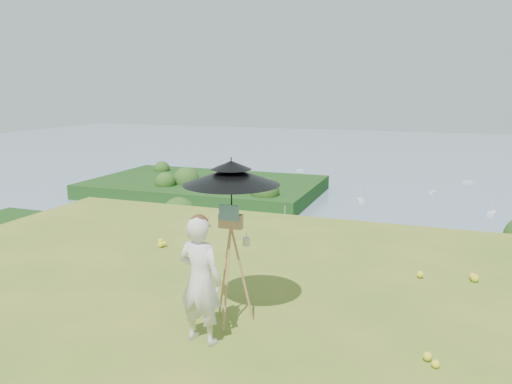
% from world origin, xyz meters
% --- Properties ---
extents(ground, '(14.00, 14.00, 0.00)m').
position_xyz_m(ground, '(0.00, 0.00, 0.00)').
color(ground, '#517722').
rests_on(ground, ground).
extents(shoreline_tier, '(170.00, 28.00, 8.00)m').
position_xyz_m(shoreline_tier, '(0.00, 75.00, -36.00)').
color(shoreline_tier, slate).
rests_on(shoreline_tier, bay_water).
extents(bay_water, '(700.00, 700.00, 0.00)m').
position_xyz_m(bay_water, '(0.00, 240.00, -34.00)').
color(bay_water, slate).
rests_on(bay_water, ground).
extents(peninsula, '(90.00, 60.00, 12.00)m').
position_xyz_m(peninsula, '(-75.00, 155.00, -29.00)').
color(peninsula, '#16350E').
rests_on(peninsula, bay_water).
extents(slope_trees, '(110.00, 50.00, 6.00)m').
position_xyz_m(slope_trees, '(0.00, 35.00, -15.00)').
color(slope_trees, '#244A16').
rests_on(slope_trees, forest_slope).
extents(harbor_town, '(110.00, 22.00, 5.00)m').
position_xyz_m(harbor_town, '(0.00, 75.00, -29.50)').
color(harbor_town, silver).
rests_on(harbor_town, shoreline_tier).
extents(moored_boats, '(140.00, 140.00, 0.70)m').
position_xyz_m(moored_boats, '(-12.50, 161.00, -33.65)').
color(moored_boats, silver).
rests_on(moored_boats, bay_water).
extents(wildflowers, '(10.00, 10.50, 0.12)m').
position_xyz_m(wildflowers, '(0.00, 0.25, 0.06)').
color(wildflowers, yellow).
rests_on(wildflowers, ground).
extents(painter, '(0.64, 0.46, 1.61)m').
position_xyz_m(painter, '(-0.19, 0.47, 0.80)').
color(painter, beige).
rests_on(painter, ground).
extents(field_easel, '(0.63, 0.63, 1.64)m').
position_xyz_m(field_easel, '(-0.03, 1.06, 0.82)').
color(field_easel, '#AD7548').
rests_on(field_easel, ground).
extents(sun_umbrella, '(1.32, 1.32, 0.89)m').
position_xyz_m(sun_umbrella, '(-0.03, 1.09, 1.79)').
color(sun_umbrella, black).
rests_on(sun_umbrella, field_easel).
extents(painter_cap, '(0.23, 0.27, 0.10)m').
position_xyz_m(painter_cap, '(-0.19, 0.47, 1.56)').
color(painter_cap, '#D6757C').
rests_on(painter_cap, painter).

